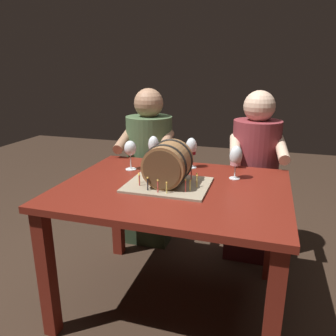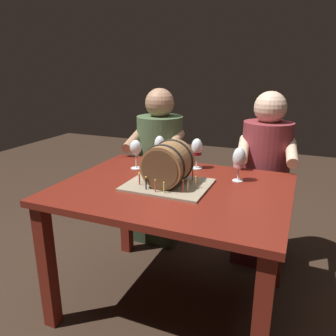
% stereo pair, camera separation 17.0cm
% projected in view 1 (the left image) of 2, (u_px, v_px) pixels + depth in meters
% --- Properties ---
extents(ground_plane, '(8.00, 8.00, 0.00)m').
position_uv_depth(ground_plane, '(173.00, 301.00, 1.99)').
color(ground_plane, '#332319').
extents(dining_table, '(1.21, 0.94, 0.74)m').
position_uv_depth(dining_table, '(173.00, 205.00, 1.80)').
color(dining_table, maroon).
rests_on(dining_table, ground).
extents(barrel_cake, '(0.44, 0.35, 0.24)m').
position_uv_depth(barrel_cake, '(168.00, 166.00, 1.74)').
color(barrel_cake, gray).
rests_on(barrel_cake, dining_table).
extents(wine_glass_red, '(0.07, 0.07, 0.19)m').
position_uv_depth(wine_glass_red, '(191.00, 148.00, 2.05)').
color(wine_glass_red, white).
rests_on(wine_glass_red, dining_table).
extents(wine_glass_white, '(0.07, 0.07, 0.19)m').
position_uv_depth(wine_glass_white, '(154.00, 146.00, 2.09)').
color(wine_glass_white, white).
rests_on(wine_glass_white, dining_table).
extents(wine_glass_empty, '(0.07, 0.07, 0.18)m').
position_uv_depth(wine_glass_empty, '(130.00, 149.00, 2.01)').
color(wine_glass_empty, white).
rests_on(wine_glass_empty, dining_table).
extents(wine_glass_rose, '(0.07, 0.07, 0.19)m').
position_uv_depth(wine_glass_rose, '(236.00, 157.00, 1.85)').
color(wine_glass_rose, white).
rests_on(wine_glass_rose, dining_table).
extents(wine_glass_amber, '(0.07, 0.07, 0.17)m').
position_uv_depth(wine_glass_amber, '(171.00, 149.00, 2.11)').
color(wine_glass_amber, white).
rests_on(wine_glass_amber, dining_table).
extents(person_seated_left, '(0.41, 0.50, 1.21)m').
position_uv_depth(person_seated_left, '(150.00, 172.00, 2.57)').
color(person_seated_left, '#2A3A24').
rests_on(person_seated_left, ground).
extents(person_seated_right, '(0.40, 0.49, 1.21)m').
position_uv_depth(person_seated_right, '(253.00, 183.00, 2.36)').
color(person_seated_right, '#4C1B1E').
rests_on(person_seated_right, ground).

